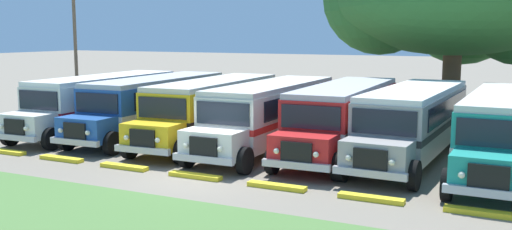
# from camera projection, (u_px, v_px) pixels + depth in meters

# --- Properties ---
(ground_plane) EXTENTS (220.00, 220.00, 0.00)m
(ground_plane) POSITION_uv_depth(u_px,v_px,m) (201.00, 176.00, 20.31)
(ground_plane) COLOR slate
(parked_bus_slot_0) EXTENTS (2.98, 10.88, 2.82)m
(parked_bus_slot_0) POSITION_uv_depth(u_px,v_px,m) (102.00, 100.00, 29.37)
(parked_bus_slot_0) COLOR silver
(parked_bus_slot_0) RESTS_ON ground_plane
(parked_bus_slot_1) EXTENTS (2.99, 10.88, 2.82)m
(parked_bus_slot_1) POSITION_uv_depth(u_px,v_px,m) (155.00, 103.00, 28.36)
(parked_bus_slot_1) COLOR #23519E
(parked_bus_slot_1) RESTS_ON ground_plane
(parked_bus_slot_2) EXTENTS (3.12, 10.90, 2.82)m
(parked_bus_slot_2) POSITION_uv_depth(u_px,v_px,m) (213.00, 107.00, 26.80)
(parked_bus_slot_2) COLOR yellow
(parked_bus_slot_2) RESTS_ON ground_plane
(parked_bus_slot_3) EXTENTS (2.78, 10.85, 2.82)m
(parked_bus_slot_3) POSITION_uv_depth(u_px,v_px,m) (270.00, 112.00, 25.13)
(parked_bus_slot_3) COLOR silver
(parked_bus_slot_3) RESTS_ON ground_plane
(parked_bus_slot_4) EXTENTS (2.99, 10.88, 2.82)m
(parked_bus_slot_4) POSITION_uv_depth(u_px,v_px,m) (344.00, 115.00, 24.26)
(parked_bus_slot_4) COLOR red
(parked_bus_slot_4) RESTS_ON ground_plane
(parked_bus_slot_5) EXTENTS (3.02, 10.88, 2.82)m
(parked_bus_slot_5) POSITION_uv_depth(u_px,v_px,m) (413.00, 119.00, 22.97)
(parked_bus_slot_5) COLOR #9E9993
(parked_bus_slot_5) RESTS_ON ground_plane
(parked_bus_slot_6) EXTENTS (2.81, 10.86, 2.82)m
(parked_bus_slot_6) POSITION_uv_depth(u_px,v_px,m) (504.00, 128.00, 20.84)
(parked_bus_slot_6) COLOR teal
(parked_bus_slot_6) RESTS_ON ground_plane
(curb_wheelstop_0) EXTENTS (2.00, 0.36, 0.15)m
(curb_wheelstop_0) POSITION_uv_depth(u_px,v_px,m) (6.00, 152.00, 24.04)
(curb_wheelstop_0) COLOR yellow
(curb_wheelstop_0) RESTS_ON ground_plane
(curb_wheelstop_1) EXTENTS (2.00, 0.36, 0.15)m
(curb_wheelstop_1) POSITION_uv_depth(u_px,v_px,m) (61.00, 159.00, 22.68)
(curb_wheelstop_1) COLOR yellow
(curb_wheelstop_1) RESTS_ON ground_plane
(curb_wheelstop_2) EXTENTS (2.00, 0.36, 0.15)m
(curb_wheelstop_2) POSITION_uv_depth(u_px,v_px,m) (124.00, 167.00, 21.33)
(curb_wheelstop_2) COLOR yellow
(curb_wheelstop_2) RESTS_ON ground_plane
(curb_wheelstop_3) EXTENTS (2.00, 0.36, 0.15)m
(curb_wheelstop_3) POSITION_uv_depth(u_px,v_px,m) (195.00, 176.00, 19.97)
(curb_wheelstop_3) COLOR yellow
(curb_wheelstop_3) RESTS_ON ground_plane
(curb_wheelstop_4) EXTENTS (2.00, 0.36, 0.15)m
(curb_wheelstop_4) POSITION_uv_depth(u_px,v_px,m) (277.00, 186.00, 18.62)
(curb_wheelstop_4) COLOR yellow
(curb_wheelstop_4) RESTS_ON ground_plane
(curb_wheelstop_5) EXTENTS (2.00, 0.36, 0.15)m
(curb_wheelstop_5) POSITION_uv_depth(u_px,v_px,m) (371.00, 198.00, 17.26)
(curb_wheelstop_5) COLOR yellow
(curb_wheelstop_5) RESTS_ON ground_plane
(curb_wheelstop_6) EXTENTS (2.00, 0.36, 0.15)m
(curb_wheelstop_6) POSITION_uv_depth(u_px,v_px,m) (481.00, 213.00, 15.90)
(curb_wheelstop_6) COLOR yellow
(curb_wheelstop_6) RESTS_ON ground_plane
(broad_shade_tree) EXTENTS (14.51, 15.18, 10.54)m
(broad_shade_tree) POSITION_uv_depth(u_px,v_px,m) (454.00, 3.00, 33.85)
(broad_shade_tree) COLOR brown
(broad_shade_tree) RESTS_ON ground_plane
(utility_pole) EXTENTS (1.80, 0.20, 7.69)m
(utility_pole) POSITION_uv_depth(u_px,v_px,m) (76.00, 48.00, 34.43)
(utility_pole) COLOR brown
(utility_pole) RESTS_ON ground_plane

